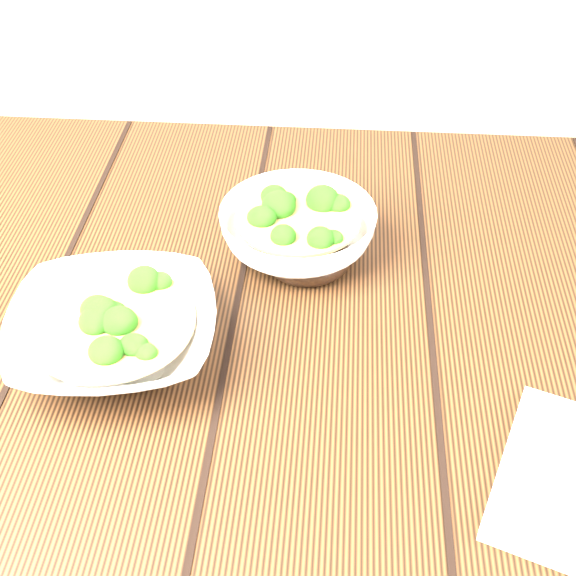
{
  "coord_description": "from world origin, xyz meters",
  "views": [
    {
      "loc": [
        0.08,
        -0.6,
        1.3
      ],
      "look_at": [
        0.04,
        -0.01,
        0.8
      ],
      "focal_mm": 50.0,
      "sensor_mm": 36.0,
      "label": 1
    }
  ],
  "objects": [
    {
      "name": "soup_bowl_front",
      "position": [
        -0.13,
        -0.06,
        0.78
      ],
      "size": [
        0.23,
        0.23,
        0.06
      ],
      "color": "silver",
      "rests_on": "table"
    },
    {
      "name": "trivet",
      "position": [
        0.05,
        0.09,
        0.76
      ],
      "size": [
        0.11,
        0.11,
        0.02
      ],
      "primitive_type": "torus",
      "rotation": [
        0.0,
        0.0,
        0.18
      ],
      "color": "black",
      "rests_on": "table"
    },
    {
      "name": "table",
      "position": [
        0.0,
        0.0,
        0.63
      ],
      "size": [
        1.2,
        0.8,
        0.75
      ],
      "color": "#341F0F",
      "rests_on": "ground"
    },
    {
      "name": "soup_bowl_back",
      "position": [
        0.04,
        0.12,
        0.78
      ],
      "size": [
        0.21,
        0.21,
        0.06
      ],
      "color": "silver",
      "rests_on": "table"
    }
  ]
}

